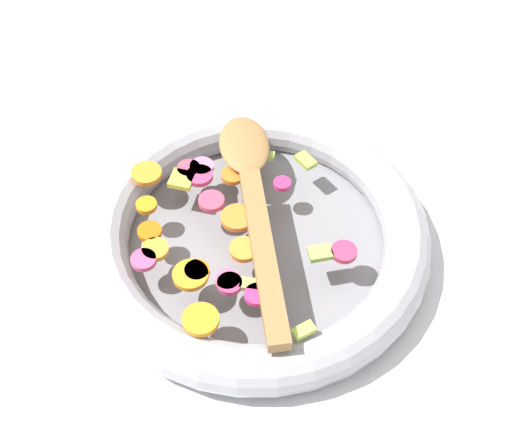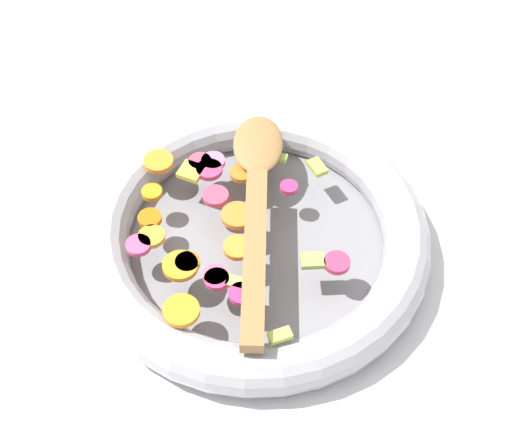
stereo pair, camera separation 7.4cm
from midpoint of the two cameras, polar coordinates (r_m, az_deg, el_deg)
name	(u,v)px [view 1 (the left image)]	position (r m, az deg, el deg)	size (l,w,h in m)	color
ground_plane	(256,248)	(0.78, -2.72, -2.48)	(4.00, 4.00, 0.00)	silver
skillet	(256,236)	(0.77, -2.78, -1.49)	(0.37, 0.37, 0.05)	slate
chopped_vegetables	(216,222)	(0.74, -6.13, -0.35)	(0.29, 0.24, 0.01)	orange
wooden_spoon	(253,193)	(0.75, -3.09, 1.92)	(0.28, 0.19, 0.01)	olive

